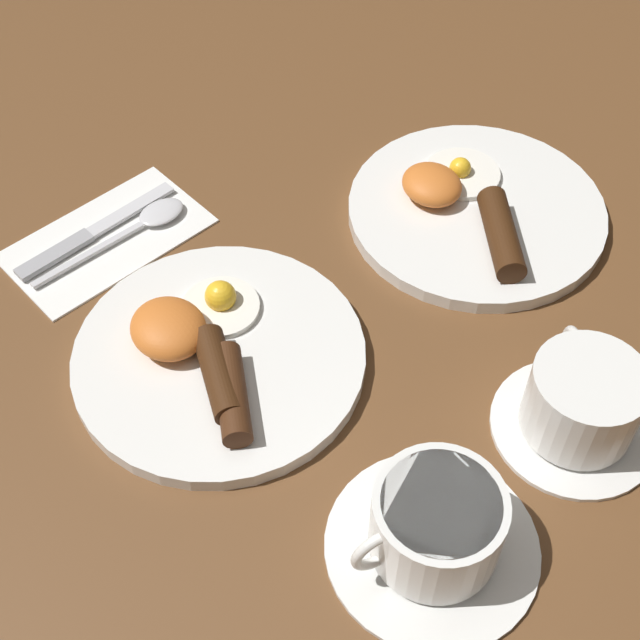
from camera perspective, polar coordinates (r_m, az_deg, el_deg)
ground_plane at (r=0.81m, az=-6.41°, el=-2.69°), size 3.00×3.00×0.00m
breakfast_plate_near at (r=0.80m, az=-6.79°, el=-2.16°), size 0.26×0.26×0.05m
breakfast_plate_far at (r=0.93m, az=9.80°, el=7.00°), size 0.26×0.26×0.04m
teacup_near at (r=0.69m, az=7.36°, el=-13.13°), size 0.17×0.17×0.07m
teacup_far at (r=0.77m, az=16.39°, el=-5.19°), size 0.14×0.14×0.08m
napkin at (r=0.93m, az=-13.64°, el=5.05°), size 0.13×0.21×0.01m
knife at (r=0.93m, az=-14.60°, el=5.30°), size 0.03×0.19×0.01m
spoon at (r=0.93m, az=-11.04°, el=6.27°), size 0.04×0.18×0.01m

